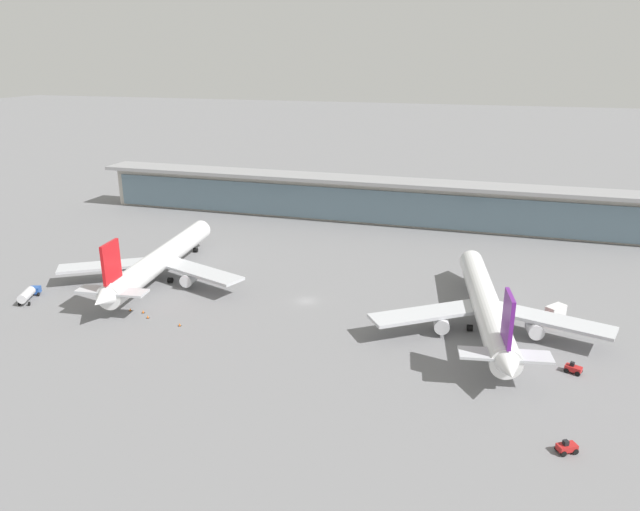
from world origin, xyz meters
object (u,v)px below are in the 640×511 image
object	(u,v)px
safety_cone_bravo	(148,317)
service_truck_mid_apron_blue	(28,294)
airliner_left_stand	(160,260)
service_truck_near_nose_red	(553,313)
safety_cone_echo	(180,325)
safety_cone_alpha	(130,309)
safety_cone_charlie	(109,308)
service_truck_under_wing_red	(567,447)
airliner_centre_stand	(486,305)
safety_cone_delta	(143,312)
service_truck_by_tail_red	(573,369)

from	to	relation	value
safety_cone_bravo	service_truck_mid_apron_blue	bearing A→B (deg)	179.14
airliner_left_stand	service_truck_mid_apron_blue	size ratio (longest dim) A/B	7.14
service_truck_near_nose_red	safety_cone_echo	xyz separation A→B (m)	(-75.49, -26.20, -1.37)
safety_cone_alpha	safety_cone_echo	bearing A→B (deg)	-14.70
safety_cone_bravo	safety_cone_charlie	world-z (taller)	same
safety_cone_alpha	service_truck_under_wing_red	bearing A→B (deg)	-15.75
airliner_left_stand	safety_cone_charlie	xyz separation A→B (m)	(-1.28, -20.12, -4.97)
airliner_centre_stand	safety_cone_echo	world-z (taller)	airliner_centre_stand
airliner_left_stand	safety_cone_charlie	world-z (taller)	airliner_left_stand
safety_cone_charlie	safety_cone_delta	bearing A→B (deg)	4.79
service_truck_mid_apron_blue	service_truck_by_tail_red	distance (m)	117.93
service_truck_mid_apron_blue	service_truck_by_tail_red	bearing A→B (deg)	0.61
safety_cone_echo	service_truck_near_nose_red	bearing A→B (deg)	19.14
service_truck_mid_apron_blue	safety_cone_delta	world-z (taller)	service_truck_mid_apron_blue
airliner_left_stand	airliner_centre_stand	bearing A→B (deg)	-3.94
safety_cone_charlie	safety_cone_echo	size ratio (longest dim) A/B	1.00
service_truck_mid_apron_blue	safety_cone_charlie	world-z (taller)	service_truck_mid_apron_blue
safety_cone_delta	service_truck_mid_apron_blue	bearing A→B (deg)	-176.82
safety_cone_bravo	safety_cone_charlie	bearing A→B (deg)	172.60
service_truck_by_tail_red	safety_cone_echo	distance (m)	77.61
service_truck_by_tail_red	safety_cone_delta	bearing A→B (deg)	179.76
safety_cone_bravo	service_truck_by_tail_red	bearing A→B (deg)	1.15
safety_cone_alpha	airliner_centre_stand	bearing A→B (deg)	10.23
service_truck_by_tail_red	safety_cone_delta	world-z (taller)	service_truck_by_tail_red
airliner_centre_stand	safety_cone_delta	world-z (taller)	airliner_centre_stand
service_truck_near_nose_red	safety_cone_echo	world-z (taller)	service_truck_near_nose_red
service_truck_by_tail_red	safety_cone_alpha	size ratio (longest dim) A/B	4.69
service_truck_near_nose_red	service_truck_mid_apron_blue	size ratio (longest dim) A/B	0.81
service_truck_by_tail_red	safety_cone_delta	distance (m)	88.65
safety_cone_bravo	safety_cone_echo	bearing A→B (deg)	-9.78
service_truck_under_wing_red	safety_cone_charlie	distance (m)	96.95
airliner_centre_stand	safety_cone_charlie	size ratio (longest dim) A/B	89.84
service_truck_mid_apron_blue	safety_cone_alpha	bearing A→B (deg)	4.10
service_truck_under_wing_red	service_truck_by_tail_red	xyz separation A→B (m)	(3.09, 24.50, 0.00)
safety_cone_delta	safety_cone_echo	bearing A→B (deg)	-17.90
airliner_left_stand	airliner_centre_stand	xyz separation A→B (m)	(79.65, -5.48, 0.00)
service_truck_by_tail_red	safety_cone_bravo	size ratio (longest dim) A/B	4.69
service_truck_near_nose_red	safety_cone_charlie	size ratio (longest dim) A/B	10.17
safety_cone_charlie	safety_cone_echo	distance (m)	19.65
safety_cone_alpha	safety_cone_charlie	distance (m)	4.98
safety_cone_charlie	service_truck_near_nose_red	bearing A→B (deg)	13.80
service_truck_near_nose_red	safety_cone_alpha	size ratio (longest dim) A/B	10.17
airliner_left_stand	airliner_centre_stand	size ratio (longest dim) A/B	1.00
service_truck_near_nose_red	service_truck_by_tail_red	bearing A→B (deg)	-84.90
airliner_centre_stand	safety_cone_bravo	xyz separation A→B (m)	(-70.12, -16.05, -4.97)
airliner_centre_stand	safety_cone_bravo	size ratio (longest dim) A/B	89.84
safety_cone_echo	safety_cone_alpha	bearing A→B (deg)	165.30
service_truck_under_wing_red	safety_cone_charlie	size ratio (longest dim) A/B	4.76
airliner_centre_stand	service_truck_under_wing_red	world-z (taller)	airliner_centre_stand
service_truck_mid_apron_blue	service_truck_by_tail_red	size ratio (longest dim) A/B	2.69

